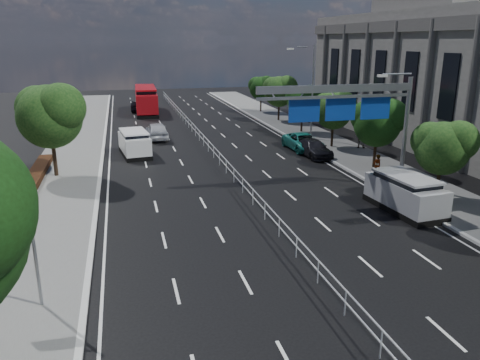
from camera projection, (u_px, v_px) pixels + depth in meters
name	position (u px, v px, depth m)	size (l,w,h in m)	color
ground	(310.00, 274.00, 19.60)	(160.00, 160.00, 0.00)	black
sidewalk_near	(13.00, 310.00, 16.86)	(5.00, 140.00, 0.14)	slate
kerb_near	(85.00, 301.00, 17.45)	(0.25, 140.00, 0.15)	silver
median_fence	(210.00, 147.00, 40.34)	(0.05, 85.00, 1.02)	silver
toilet_sign	(18.00, 235.00, 16.17)	(1.62, 0.18, 4.34)	gray
overhead_gantry	(353.00, 104.00, 28.92)	(10.24, 0.38, 7.45)	gray
streetlight_far	(310.00, 86.00, 44.72)	(2.78, 2.40, 9.00)	gray
civic_hall	(458.00, 75.00, 43.83)	(14.40, 36.00, 14.35)	slate
near_tree_back	(50.00, 113.00, 32.14)	(4.84, 4.51, 6.69)	black
far_tree_c	(444.00, 145.00, 27.75)	(3.52, 3.28, 4.94)	black
far_tree_d	(378.00, 121.00, 34.64)	(3.85, 3.59, 5.34)	black
far_tree_e	(334.00, 109.00, 41.64)	(3.63, 3.38, 5.13)	black
far_tree_f	(303.00, 99.00, 48.62)	(3.52, 3.28, 5.02)	black
far_tree_g	(280.00, 90.00, 55.51)	(3.96, 3.69, 5.45)	black
far_tree_h	(261.00, 87.00, 62.57)	(3.41, 3.18, 4.91)	black
white_minivan	(134.00, 143.00, 39.57)	(2.69, 5.10, 2.12)	black
red_bus	(146.00, 99.00, 62.90)	(3.05, 11.56, 3.43)	black
near_car_silver	(157.00, 131.00, 46.18)	(1.96, 4.88, 1.66)	silver
near_car_dark	(138.00, 106.00, 64.45)	(1.49, 4.27, 1.41)	black
silver_minivan	(405.00, 193.00, 26.60)	(2.56, 5.26, 2.12)	black
parked_car_teal	(303.00, 142.00, 41.46)	(2.44, 5.30, 1.47)	#186D64
parked_car_dark	(314.00, 148.00, 39.34)	(1.91, 4.71, 1.37)	black
pedestrian_a	(377.00, 166.00, 32.64)	(0.61, 0.40, 1.67)	gray
pedestrian_b	(360.00, 137.00, 41.77)	(0.93, 0.72, 1.91)	gray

